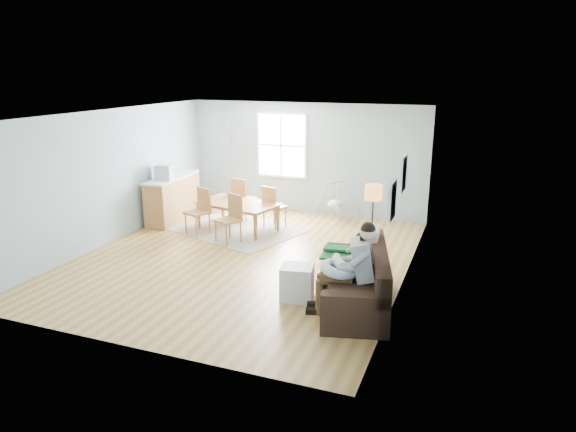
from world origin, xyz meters
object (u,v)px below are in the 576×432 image
at_px(toddler, 354,254).
at_px(storage_cube, 296,282).
at_px(father, 351,265).
at_px(chair_sw, 200,208).
at_px(floor_lamp, 373,199).
at_px(chair_nw, 242,196).
at_px(dining_table, 237,217).
at_px(baby_swing, 336,204).
at_px(chair_ne, 272,204).
at_px(sofa, 359,285).
at_px(monitor, 164,172).
at_px(counter, 173,198).
at_px(chair_se, 231,215).

bearing_deg(toddler, storage_cube, -156.83).
bearing_deg(father, chair_sw, 147.08).
xyz_separation_m(floor_lamp, chair_sw, (-3.88, 0.60, -0.68)).
bearing_deg(chair_nw, dining_table, -72.71).
xyz_separation_m(chair_sw, chair_nw, (0.41, 1.22, 0.02)).
xyz_separation_m(father, floor_lamp, (-0.11, 1.98, 0.49)).
bearing_deg(dining_table, baby_swing, 52.62).
relative_size(chair_ne, baby_swing, 0.81).
relative_size(father, chair_sw, 1.42).
bearing_deg(sofa, chair_ne, 130.82).
height_order(floor_lamp, chair_nw, floor_lamp).
bearing_deg(chair_nw, monitor, -150.12).
xyz_separation_m(toddler, chair_nw, (-3.50, 3.28, -0.15)).
bearing_deg(counter, father, -32.56).
distance_m(floor_lamp, baby_swing, 3.04).
relative_size(toddler, chair_se, 0.85).
bearing_deg(floor_lamp, sofa, -84.33).
distance_m(father, chair_ne, 4.42).
height_order(toddler, dining_table, toddler).
bearing_deg(floor_lamp, toddler, -88.71).
height_order(floor_lamp, chair_ne, floor_lamp).
distance_m(sofa, storage_cube, 0.96).
height_order(chair_sw, chair_ne, chair_sw).
distance_m(chair_se, chair_ne, 1.29).
bearing_deg(chair_sw, father, -32.92).
bearing_deg(toddler, sofa, -54.63).
relative_size(floor_lamp, chair_se, 1.50).
bearing_deg(chair_nw, chair_se, -72.26).
height_order(father, toddler, father).
bearing_deg(monitor, floor_lamp, -10.71).
relative_size(toddler, chair_sw, 0.85).
relative_size(father, baby_swing, 1.19).
xyz_separation_m(chair_sw, chair_ne, (1.30, 0.92, -0.02)).
relative_size(sofa, monitor, 5.47).
distance_m(chair_nw, counter, 1.65).
bearing_deg(sofa, counter, 150.43).
bearing_deg(storage_cube, counter, 143.77).
height_order(toddler, baby_swing, toddler).
height_order(father, storage_cube, father).
relative_size(floor_lamp, chair_sw, 1.52).
xyz_separation_m(chair_se, counter, (-2.05, 1.00, -0.05)).
bearing_deg(dining_table, father, -29.15).
bearing_deg(chair_ne, chair_se, -108.14).
height_order(father, dining_table, father).
distance_m(chair_nw, chair_ne, 0.94).
bearing_deg(storage_cube, monitor, 146.71).
xyz_separation_m(sofa, monitor, (-5.15, 2.59, 0.90)).
relative_size(sofa, father, 1.66).
bearing_deg(chair_nw, counter, -161.64).
bearing_deg(floor_lamp, counter, 165.55).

